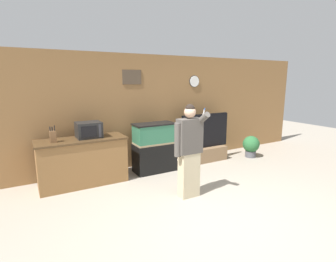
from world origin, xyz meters
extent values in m
plane|color=gray|center=(0.00, 0.00, 0.00)|extent=(18.00, 18.00, 0.00)
cube|color=olive|center=(0.00, 2.79, 1.30)|extent=(10.00, 0.06, 2.60)
cube|color=#4C3D2D|center=(-0.32, 2.75, 2.09)|extent=(0.45, 0.02, 0.32)
cylinder|color=white|center=(1.38, 2.75, 1.99)|extent=(0.27, 0.03, 0.27)
cylinder|color=black|center=(1.38, 2.75, 1.99)|extent=(0.30, 0.01, 0.30)
cube|color=brown|center=(-1.58, 2.27, 0.44)|extent=(1.64, 0.61, 0.88)
cube|color=#48321C|center=(-1.58, 2.27, 0.90)|extent=(1.68, 0.65, 0.03)
cube|color=black|center=(-1.42, 2.31, 1.07)|extent=(0.47, 0.39, 0.31)
cube|color=black|center=(-1.46, 2.11, 1.07)|extent=(0.29, 0.01, 0.22)
cube|color=#2D2D33|center=(-1.25, 2.11, 1.07)|extent=(0.05, 0.01, 0.25)
cube|color=brown|center=(-2.08, 2.21, 1.02)|extent=(0.10, 0.09, 0.21)
cylinder|color=black|center=(-2.12, 2.21, 1.16)|extent=(0.02, 0.02, 0.07)
cylinder|color=black|center=(-2.08, 2.21, 1.17)|extent=(0.02, 0.02, 0.08)
cylinder|color=black|center=(-2.05, 2.21, 1.18)|extent=(0.02, 0.02, 0.10)
cylinder|color=black|center=(-2.12, 2.25, 1.17)|extent=(0.02, 0.02, 0.08)
cylinder|color=black|center=(-2.08, 2.25, 1.16)|extent=(0.02, 0.02, 0.07)
cube|color=black|center=(-0.03, 2.24, 0.32)|extent=(0.91, 0.47, 0.64)
cube|color=#937F5B|center=(-0.03, 2.24, 0.66)|extent=(0.88, 0.46, 0.04)
cube|color=#2D6B4C|center=(-0.03, 2.24, 0.86)|extent=(0.88, 0.45, 0.44)
cube|color=black|center=(-0.03, 2.24, 1.08)|extent=(0.91, 0.47, 0.03)
cube|color=brown|center=(1.41, 2.28, 0.18)|extent=(1.15, 0.40, 0.35)
cube|color=black|center=(1.41, 2.28, 0.77)|extent=(1.35, 0.05, 0.83)
cube|color=black|center=(1.41, 2.31, 0.77)|extent=(1.38, 0.01, 0.86)
cube|color=#BCAD89|center=(-0.09, 0.78, 0.40)|extent=(0.34, 0.19, 0.79)
cube|color=#4C4742|center=(-0.09, 0.78, 1.09)|extent=(0.43, 0.21, 0.60)
sphere|color=tan|center=(-0.09, 0.78, 1.50)|extent=(0.20, 0.20, 0.20)
sphere|color=black|center=(-0.09, 0.78, 1.55)|extent=(0.16, 0.16, 0.16)
cylinder|color=#4C4742|center=(-0.32, 0.78, 1.05)|extent=(0.11, 0.11, 0.57)
cylinder|color=#4C4742|center=(0.09, 0.65, 1.39)|extent=(0.10, 0.31, 0.26)
cylinder|color=white|center=(0.09, 0.63, 1.49)|extent=(0.02, 0.06, 0.11)
cylinder|color=#2856B2|center=(0.09, 0.61, 1.55)|extent=(0.02, 0.03, 0.05)
cylinder|color=#4C4C51|center=(2.69, 1.95, 0.08)|extent=(0.27, 0.27, 0.17)
sphere|color=#286033|center=(2.69, 1.95, 0.35)|extent=(0.44, 0.44, 0.44)
camera|label=1|loc=(-2.54, -2.82, 2.04)|focal=28.00mm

